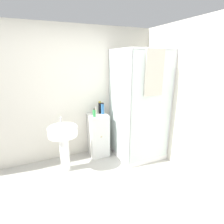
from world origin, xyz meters
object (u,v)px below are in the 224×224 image
at_px(soap_dispenser, 94,113).
at_px(shampoo_bottle_blue, 103,109).
at_px(sink, 63,138).
at_px(lotion_bottle_white, 96,111).
at_px(shampoo_bottle_tall_black, 100,108).

height_order(soap_dispenser, shampoo_bottle_blue, shampoo_bottle_blue).
relative_size(sink, lotion_bottle_white, 5.96).
height_order(sink, shampoo_bottle_blue, shampoo_bottle_blue).
distance_m(shampoo_bottle_tall_black, lotion_bottle_white, 0.12).
bearing_deg(shampoo_bottle_tall_black, sink, -156.17).
bearing_deg(soap_dispenser, sink, -163.22).
height_order(soap_dispenser, lotion_bottle_white, soap_dispenser).
height_order(shampoo_bottle_tall_black, shampoo_bottle_blue, shampoo_bottle_tall_black).
distance_m(soap_dispenser, shampoo_bottle_blue, 0.23).
distance_m(sink, shampoo_bottle_tall_black, 0.94).
bearing_deg(soap_dispenser, shampoo_bottle_blue, 23.61).
bearing_deg(sink, shampoo_bottle_tall_black, 23.83).
xyz_separation_m(shampoo_bottle_tall_black, shampoo_bottle_blue, (0.03, -0.07, -0.01)).
distance_m(shampoo_bottle_tall_black, shampoo_bottle_blue, 0.08).
bearing_deg(shampoo_bottle_tall_black, lotion_bottle_white, -159.20).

